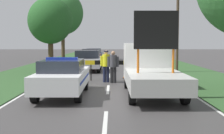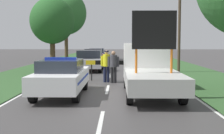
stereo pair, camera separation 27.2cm
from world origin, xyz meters
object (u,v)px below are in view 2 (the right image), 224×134
Objects in this scene: queued_car_wagon_maroon at (94,57)px; utility_pole at (179,26)px; roadside_tree_near_left at (52,21)px; roadside_tree_near_right at (66,13)px; traffic_cone_centre_front at (52,78)px; queued_car_sedan_silver at (90,61)px; traffic_cone_near_police at (127,74)px; police_car at (62,77)px; police_officer at (106,63)px; queued_car_hatch_blue at (97,54)px; work_truck at (149,69)px; road_barrier at (114,64)px; pedestrian_civilian at (113,64)px.

queued_car_wagon_maroon is 0.66× the size of utility_pole.
roadside_tree_near_right reaches higher than roadside_tree_near_left.
roadside_tree_near_left reaches higher than traffic_cone_centre_front.
roadside_tree_near_right is (-4.16, 14.74, 4.86)m from queued_car_sedan_silver.
roadside_tree_near_left reaches higher than traffic_cone_near_police.
police_car is 1.17× the size of queued_car_sedan_silver.
traffic_cone_near_police is at bearing 120.01° from queued_car_sedan_silver.
police_officer is 6.60m from queued_car_sedan_silver.
queued_car_hatch_blue reaches higher than traffic_cone_near_police.
work_truck is at bearing -26.93° from traffic_cone_centre_front.
police_car reaches higher than traffic_cone_near_police.
police_officer is (-0.43, -0.69, 0.08)m from road_barrier.
queued_car_wagon_maroon is 7.18m from queued_car_hatch_blue.
utility_pole is (6.55, -0.78, 2.58)m from queued_car_sedan_silver.
utility_pole is (9.27, -0.48, -0.37)m from roadside_tree_near_left.
pedestrian_civilian is at bearing 15.18° from traffic_cone_centre_front.
queued_car_wagon_maroon is at bearing 91.24° from queued_car_hatch_blue.
traffic_cone_near_police is at bearing 99.64° from queued_car_hatch_blue.
police_car is 2.87× the size of pedestrian_civilian.
queued_car_hatch_blue is (-2.20, 18.39, -0.19)m from road_barrier.
queued_car_sedan_silver is 0.51× the size of roadside_tree_near_right.
road_barrier is (2.12, 4.99, 0.18)m from police_car.
queued_car_hatch_blue is 6.59m from roadside_tree_near_right.
traffic_cone_near_police is 17.51m from queued_car_hatch_blue.
road_barrier is at bearing 96.82° from queued_car_hatch_blue.
pedestrian_civilian is (0.39, -0.30, -0.03)m from police_officer.
roadside_tree_near_right reaches higher than queued_car_wagon_maroon.
queued_car_sedan_silver is at bearing -66.89° from work_truck.
road_barrier is 0.50× the size of utility_pole.
pedestrian_civilian reaches higher than traffic_cone_centre_front.
roadside_tree_near_left is at bearing 141.37° from traffic_cone_near_police.
roadside_tree_near_left is (-4.65, 5.43, 2.79)m from road_barrier.
work_truck is at bearing -108.51° from utility_pole.
queued_car_hatch_blue is at bearing -98.82° from police_officer.
queued_car_hatch_blue is (-0.08, 23.38, -0.01)m from police_car.
road_barrier is at bearing 101.77° from pedestrian_civilian.
queued_car_wagon_maroon is 0.95× the size of queued_car_hatch_blue.
roadside_tree_near_right is at bearing -89.15° from police_officer.
work_truck reaches higher than queued_car_hatch_blue.
police_car is 0.59× the size of roadside_tree_near_right.
work_truck is 1.44× the size of queued_car_sedan_silver.
queued_car_hatch_blue is (-2.93, 17.25, 0.52)m from traffic_cone_near_police.
police_officer is 0.21× the size of roadside_tree_near_right.
work_truck is 1.87× the size of road_barrier.
queued_car_sedan_silver is at bearing -74.22° from roadside_tree_near_right.
traffic_cone_centre_front is 20.26m from queued_car_hatch_blue.
police_car is 9.71× the size of traffic_cone_near_police.
work_truck is 5.50m from traffic_cone_near_police.
queued_car_sedan_silver is at bearing 91.23° from queued_car_wagon_maroon.
utility_pole reaches higher than traffic_cone_centre_front.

